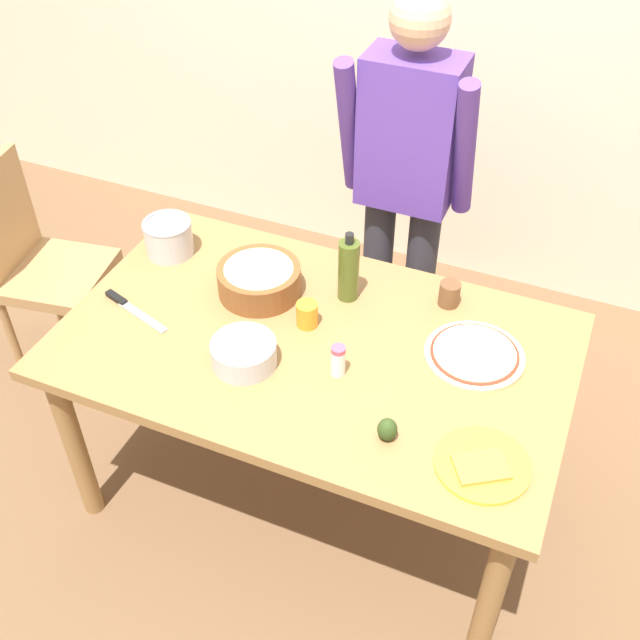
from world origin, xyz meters
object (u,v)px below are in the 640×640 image
pizza_raw_on_board (474,355)px  avocado (387,429)px  cup_small_brown (449,294)px  popcorn_bowl (259,277)px  olive_oil_bottle (348,270)px  dining_table (314,362)px  chef_knife (129,306)px  mixing_bowl_steel (244,353)px  steel_pot (169,237)px  chair_wooden_left (36,260)px  salt_shaker (338,360)px  cup_orange (307,314)px  person_cook (406,179)px  plate_with_slice (482,465)px

pizza_raw_on_board → avocado: 0.43m
cup_small_brown → popcorn_bowl: bearing=-162.8°
olive_oil_bottle → cup_small_brown: (0.32, 0.09, -0.07)m
dining_table → avocado: avocado is taller
popcorn_bowl → chef_knife: (-0.36, -0.25, -0.05)m
mixing_bowl_steel → avocado: (0.50, -0.11, -0.01)m
pizza_raw_on_board → mixing_bowl_steel: size_ratio=1.55×
pizza_raw_on_board → olive_oil_bottle: 0.49m
steel_pot → cup_small_brown: bearing=6.3°
chair_wooden_left → olive_oil_bottle: (1.34, 0.03, 0.33)m
popcorn_bowl → salt_shaker: size_ratio=2.64×
chair_wooden_left → cup_orange: 1.30m
person_cook → plate_with_slice: 1.19m
steel_pot → cup_small_brown: size_ratio=2.04×
steel_pot → avocado: bearing=-27.1°
avocado → salt_shaker: bearing=140.5°
plate_with_slice → olive_oil_bottle: (-0.59, 0.52, 0.11)m
chair_wooden_left → avocado: bearing=-16.8°
olive_oil_bottle → chef_knife: bearing=-152.3°
dining_table → mixing_bowl_steel: (-0.16, -0.17, 0.13)m
person_cook → salt_shaker: 0.87m
plate_with_slice → cup_orange: 0.74m
person_cook → chair_wooden_left: 1.52m
person_cook → chair_wooden_left: bearing=-158.6°
person_cook → cup_small_brown: 0.53m
dining_table → chair_wooden_left: bearing=170.4°
plate_with_slice → cup_small_brown: 0.67m
popcorn_bowl → plate_with_slice: bearing=-26.2°
avocado → chef_knife: bearing=168.9°
salt_shaker → avocado: (0.22, -0.18, -0.02)m
plate_with_slice → steel_pot: (-1.27, 0.51, 0.06)m
cup_small_brown → olive_oil_bottle: bearing=-163.6°
chair_wooden_left → popcorn_bowl: chair_wooden_left is taller
chef_knife → person_cook: bearing=51.5°
pizza_raw_on_board → cup_small_brown: (-0.14, 0.21, 0.03)m
chair_wooden_left → avocado: (1.66, -0.50, 0.25)m
popcorn_bowl → cup_small_brown: popcorn_bowl is taller
person_cook → avocado: size_ratio=23.14×
dining_table → popcorn_bowl: 0.34m
steel_pot → avocado: size_ratio=2.48×
popcorn_bowl → steel_pot: bearing=168.9°
person_cook → mixing_bowl_steel: size_ratio=8.10×
dining_table → chair_wooden_left: 1.35m
plate_with_slice → dining_table: bearing=155.7°
dining_table → plate_with_slice: bearing=-24.3°
steel_pot → chef_knife: steel_pot is taller
avocado → mixing_bowl_steel: bearing=167.5°
cup_orange → dining_table: bearing=-52.1°
salt_shaker → olive_oil_bottle: bearing=106.7°
mixing_bowl_steel → salt_shaker: size_ratio=1.89×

